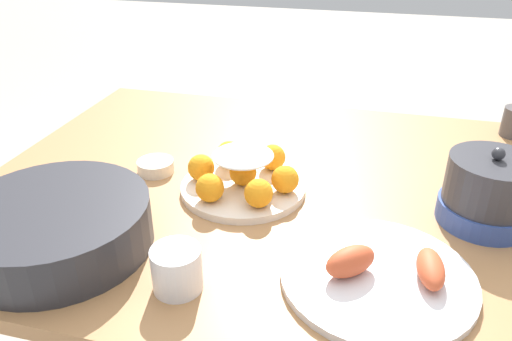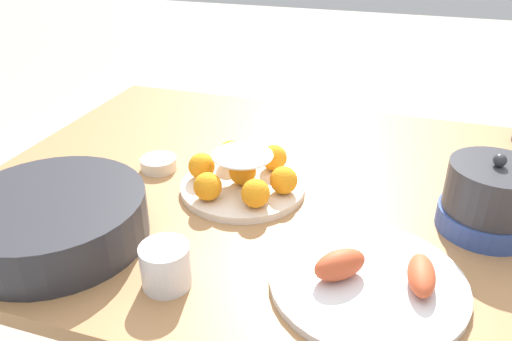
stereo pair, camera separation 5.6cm
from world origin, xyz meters
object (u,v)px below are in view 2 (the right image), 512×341
at_px(serving_bowl, 53,218).
at_px(seafood_platter, 369,279).
at_px(dining_table, 268,219).
at_px(warming_pot, 490,199).
at_px(sauce_bowl, 159,163).
at_px(cake_plate, 242,176).
at_px(cup_far, 166,266).

xyz_separation_m(serving_bowl, seafood_platter, (-0.56, -0.05, -0.03)).
bearing_deg(serving_bowl, dining_table, -134.58).
relative_size(dining_table, warming_pot, 7.15).
bearing_deg(sauce_bowl, warming_pot, 177.83).
bearing_deg(dining_table, cake_plate, 44.66).
distance_m(serving_bowl, sauce_bowl, 0.31).
relative_size(cake_plate, sauce_bowl, 3.22).
bearing_deg(seafood_platter, cake_plate, -37.36).
relative_size(cake_plate, cup_far, 3.32).
bearing_deg(dining_table, sauce_bowl, 2.90).
bearing_deg(cup_far, dining_table, -99.82).
bearing_deg(seafood_platter, sauce_bowl, -26.62).
distance_m(sauce_bowl, cup_far, 0.40).
height_order(cake_plate, cup_far, cake_plate).
relative_size(cake_plate, warming_pot, 1.52).
bearing_deg(cup_far, warming_pot, -146.89).
bearing_deg(serving_bowl, cup_far, 168.84).
distance_m(seafood_platter, warming_pot, 0.30).
distance_m(dining_table, cake_plate, 0.14).
bearing_deg(cup_far, sauce_bowl, -60.53).
relative_size(cake_plate, seafood_platter, 0.84).
distance_m(cake_plate, warming_pot, 0.48).
height_order(dining_table, warming_pot, warming_pot).
height_order(dining_table, cake_plate, cake_plate).
height_order(cake_plate, warming_pot, warming_pot).
xyz_separation_m(dining_table, cake_plate, (0.05, 0.04, 0.13)).
xyz_separation_m(dining_table, serving_bowl, (0.31, 0.32, 0.14)).
distance_m(dining_table, serving_bowl, 0.46).
distance_m(serving_bowl, seafood_platter, 0.56).
bearing_deg(warming_pot, cup_far, 33.11).
distance_m(cake_plate, sauce_bowl, 0.22).
bearing_deg(dining_table, serving_bowl, 45.42).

